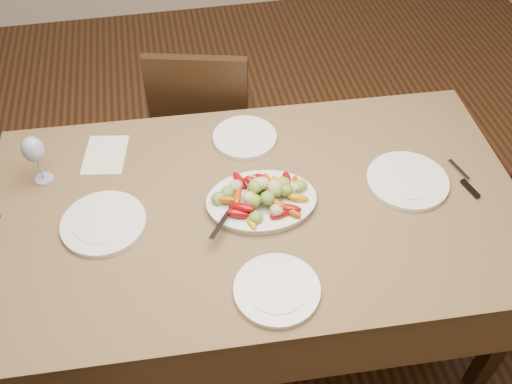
{
  "coord_description": "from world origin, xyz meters",
  "views": [
    {
      "loc": [
        -0.22,
        -1.02,
        2.21
      ],
      "look_at": [
        0.03,
        0.26,
        0.82
      ],
      "focal_mm": 40.0,
      "sensor_mm": 36.0,
      "label": 1
    }
  ],
  "objects_px": {
    "serving_platter": "(261,202)",
    "plate_near": "(277,290)",
    "plate_right": "(407,181)",
    "wine_glass": "(36,158)",
    "chair_far": "(207,121)",
    "dining_table": "(256,269)",
    "plate_left": "(104,223)",
    "plate_far": "(245,138)"
  },
  "relations": [
    {
      "from": "dining_table",
      "to": "wine_glass",
      "type": "distance_m",
      "value": 0.9
    },
    {
      "from": "chair_far",
      "to": "plate_left",
      "type": "height_order",
      "value": "chair_far"
    },
    {
      "from": "serving_platter",
      "to": "plate_right",
      "type": "xyz_separation_m",
      "value": [
        0.53,
        0.01,
        -0.0
      ]
    },
    {
      "from": "plate_right",
      "to": "plate_far",
      "type": "distance_m",
      "value": 0.62
    },
    {
      "from": "serving_platter",
      "to": "plate_far",
      "type": "relative_size",
      "value": 1.49
    },
    {
      "from": "plate_near",
      "to": "wine_glass",
      "type": "height_order",
      "value": "wine_glass"
    },
    {
      "from": "serving_platter",
      "to": "plate_left",
      "type": "relative_size",
      "value": 1.29
    },
    {
      "from": "dining_table",
      "to": "chair_far",
      "type": "height_order",
      "value": "chair_far"
    },
    {
      "from": "plate_right",
      "to": "wine_glass",
      "type": "xyz_separation_m",
      "value": [
        -1.27,
        0.26,
        0.09
      ]
    },
    {
      "from": "dining_table",
      "to": "plate_right",
      "type": "height_order",
      "value": "plate_right"
    },
    {
      "from": "plate_right",
      "to": "dining_table",
      "type": "bearing_deg",
      "value": -179.89
    },
    {
      "from": "plate_right",
      "to": "plate_near",
      "type": "bearing_deg",
      "value": -146.92
    },
    {
      "from": "plate_right",
      "to": "wine_glass",
      "type": "height_order",
      "value": "wine_glass"
    },
    {
      "from": "serving_platter",
      "to": "wine_glass",
      "type": "height_order",
      "value": "wine_glass"
    },
    {
      "from": "plate_far",
      "to": "plate_near",
      "type": "height_order",
      "value": "same"
    },
    {
      "from": "plate_left",
      "to": "plate_right",
      "type": "height_order",
      "value": "same"
    },
    {
      "from": "dining_table",
      "to": "plate_near",
      "type": "xyz_separation_m",
      "value": [
        -0.01,
        -0.36,
        0.39
      ]
    },
    {
      "from": "chair_far",
      "to": "plate_far",
      "type": "bearing_deg",
      "value": 115.73
    },
    {
      "from": "plate_far",
      "to": "plate_right",
      "type": "bearing_deg",
      "value": -32.61
    },
    {
      "from": "dining_table",
      "to": "plate_left",
      "type": "bearing_deg",
      "value": 179.56
    },
    {
      "from": "dining_table",
      "to": "plate_left",
      "type": "relative_size",
      "value": 6.56
    },
    {
      "from": "serving_platter",
      "to": "plate_near",
      "type": "relative_size",
      "value": 1.39
    },
    {
      "from": "chair_far",
      "to": "plate_far",
      "type": "distance_m",
      "value": 0.57
    },
    {
      "from": "dining_table",
      "to": "chair_far",
      "type": "xyz_separation_m",
      "value": [
        -0.08,
        0.82,
        0.1
      ]
    },
    {
      "from": "dining_table",
      "to": "chair_far",
      "type": "distance_m",
      "value": 0.83
    },
    {
      "from": "chair_far",
      "to": "wine_glass",
      "type": "relative_size",
      "value": 4.64
    },
    {
      "from": "chair_far",
      "to": "dining_table",
      "type": "bearing_deg",
      "value": 109.48
    },
    {
      "from": "plate_left",
      "to": "wine_glass",
      "type": "xyz_separation_m",
      "value": [
        -0.21,
        0.26,
        0.09
      ]
    },
    {
      "from": "plate_right",
      "to": "wine_glass",
      "type": "distance_m",
      "value": 1.3
    },
    {
      "from": "chair_far",
      "to": "serving_platter",
      "type": "bearing_deg",
      "value": 110.66
    },
    {
      "from": "chair_far",
      "to": "wine_glass",
      "type": "bearing_deg",
      "value": 54.97
    },
    {
      "from": "serving_platter",
      "to": "wine_glass",
      "type": "distance_m",
      "value": 0.79
    },
    {
      "from": "plate_right",
      "to": "chair_far",
      "type": "bearing_deg",
      "value": 127.42
    },
    {
      "from": "chair_far",
      "to": "plate_near",
      "type": "xyz_separation_m",
      "value": [
        0.07,
        -1.18,
        0.29
      ]
    },
    {
      "from": "plate_far",
      "to": "wine_glass",
      "type": "bearing_deg",
      "value": -174.21
    },
    {
      "from": "plate_right",
      "to": "plate_near",
      "type": "xyz_separation_m",
      "value": [
        -0.55,
        -0.36,
        0.0
      ]
    },
    {
      "from": "plate_right",
      "to": "plate_near",
      "type": "height_order",
      "value": "same"
    },
    {
      "from": "plate_left",
      "to": "plate_near",
      "type": "relative_size",
      "value": 1.07
    },
    {
      "from": "dining_table",
      "to": "plate_right",
      "type": "bearing_deg",
      "value": 0.11
    },
    {
      "from": "dining_table",
      "to": "plate_near",
      "type": "distance_m",
      "value": 0.53
    },
    {
      "from": "chair_far",
      "to": "plate_far",
      "type": "xyz_separation_m",
      "value": [
        0.1,
        -0.48,
        0.29
      ]
    },
    {
      "from": "chair_far",
      "to": "wine_glass",
      "type": "height_order",
      "value": "wine_glass"
    }
  ]
}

